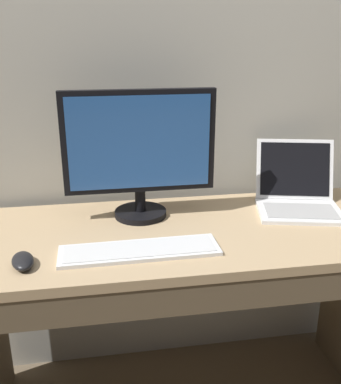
% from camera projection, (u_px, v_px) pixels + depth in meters
% --- Properties ---
extents(desk, '(1.49, 0.62, 0.79)m').
position_uv_depth(desk, '(187.00, 285.00, 1.59)').
color(desk, tan).
rests_on(desk, ground).
extents(laptop_white, '(0.37, 0.38, 0.24)m').
position_uv_depth(laptop_white, '(298.00, 195.00, 1.70)').
color(laptop_white, white).
rests_on(laptop_white, desk).
extents(external_monitor, '(0.53, 0.19, 0.46)m').
position_uv_depth(external_monitor, '(139.00, 151.00, 1.55)').
color(external_monitor, black).
rests_on(external_monitor, desk).
extents(wired_keyboard, '(0.50, 0.14, 0.01)m').
position_uv_depth(wired_keyboard, '(140.00, 250.00, 1.37)').
color(wired_keyboard, white).
rests_on(wired_keyboard, desk).
extents(computer_mouse, '(0.08, 0.12, 0.03)m').
position_uv_depth(computer_mouse, '(23.00, 261.00, 1.29)').
color(computer_mouse, black).
rests_on(computer_mouse, desk).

